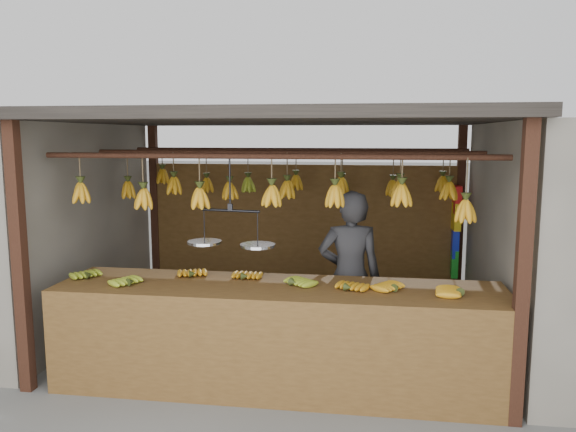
# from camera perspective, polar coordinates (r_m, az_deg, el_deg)

# --- Properties ---
(ground) EXTENTS (80.00, 80.00, 0.00)m
(ground) POSITION_cam_1_polar(r_m,az_deg,el_deg) (6.17, -0.41, -12.44)
(ground) COLOR #5B5B57
(stall) EXTENTS (4.30, 3.30, 2.40)m
(stall) POSITION_cam_1_polar(r_m,az_deg,el_deg) (6.10, 0.04, 6.29)
(stall) COLOR black
(stall) RESTS_ON ground
(counter) EXTENTS (3.84, 0.87, 0.96)m
(counter) POSITION_cam_1_polar(r_m,az_deg,el_deg) (4.76, -1.28, -9.64)
(counter) COLOR brown
(counter) RESTS_ON ground
(hanging_bananas) EXTENTS (3.60, 2.22, 0.40)m
(hanging_bananas) POSITION_cam_1_polar(r_m,az_deg,el_deg) (5.80, -0.40, 2.71)
(hanging_bananas) COLOR #C78615
(hanging_bananas) RESTS_ON ground
(balance_scale) EXTENTS (0.79, 0.37, 0.78)m
(balance_scale) POSITION_cam_1_polar(r_m,az_deg,el_deg) (4.94, -5.84, -2.42)
(balance_scale) COLOR black
(balance_scale) RESTS_ON ground
(vendor) EXTENTS (0.66, 0.48, 1.66)m
(vendor) POSITION_cam_1_polar(r_m,az_deg,el_deg) (5.44, 6.28, -6.14)
(vendor) COLOR #262628
(vendor) RESTS_ON ground
(bag_bundles) EXTENTS (0.08, 0.26, 1.13)m
(bag_bundles) POSITION_cam_1_polar(r_m,az_deg,el_deg) (7.23, 16.66, -1.44)
(bag_bundles) COLOR red
(bag_bundles) RESTS_ON ground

